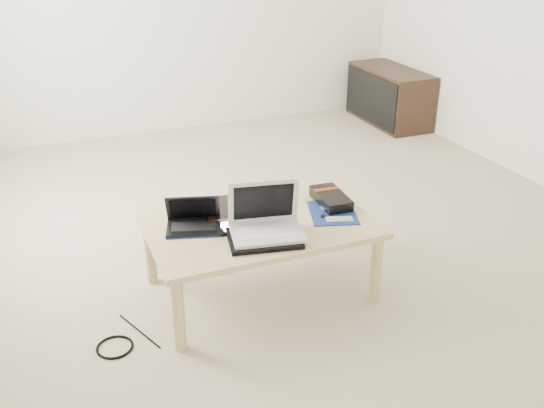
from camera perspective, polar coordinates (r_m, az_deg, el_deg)
name	(u,v)px	position (r m, az deg, el deg)	size (l,w,h in m)	color
ground	(272,217)	(3.93, -0.04, -1.20)	(4.00, 4.00, 0.00)	beige
coffee_table	(260,231)	(3.01, -1.17, -2.56)	(1.10, 0.70, 0.40)	#DEC186
media_cabinet	(389,96)	(5.83, 10.92, 9.96)	(0.41, 0.90, 0.50)	#362116
book	(234,208)	(3.10, -3.59, -0.36)	(0.34, 0.30, 0.03)	black
netbook	(194,221)	(2.94, -7.40, -1.61)	(0.30, 0.25, 0.17)	black
tablet	(239,222)	(2.98, -3.15, -1.69)	(0.27, 0.21, 0.01)	black
remote	(272,209)	(3.09, 0.02, -0.49)	(0.07, 0.24, 0.02)	silver
neoprene_sleeve	(264,238)	(2.82, -0.74, -3.25)	(0.33, 0.24, 0.02)	black
white_laptop	(266,222)	(2.83, -0.57, -1.70)	(0.37, 0.30, 0.24)	silver
motherboard	(333,212)	(3.09, 5.75, -0.80)	(0.31, 0.34, 0.01)	navy
gpu_box	(331,199)	(3.18, 5.56, 0.51)	(0.15, 0.28, 0.06)	black
cable_coil	(239,233)	(2.87, -3.11, -2.77)	(0.10, 0.10, 0.01)	black
floor_cable_coil	(115,347)	(2.89, -14.58, -12.91)	(0.17, 0.17, 0.01)	black
floor_cable_trail	(139,331)	(2.97, -12.37, -11.60)	(0.01, 0.01, 0.34)	black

